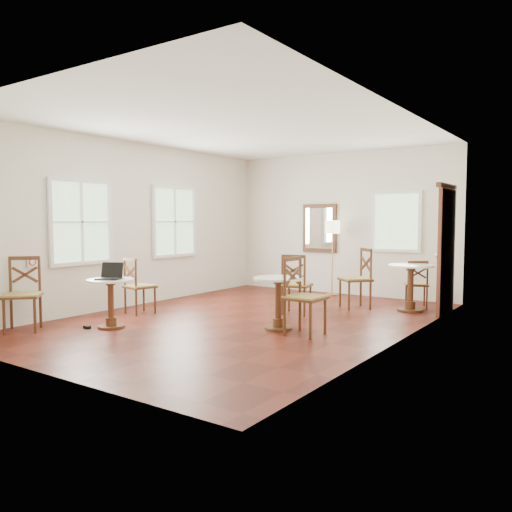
{
  "coord_description": "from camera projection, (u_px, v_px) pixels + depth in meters",
  "views": [
    {
      "loc": [
        4.72,
        -6.53,
        1.6
      ],
      "look_at": [
        0.0,
        0.3,
        1.0
      ],
      "focal_mm": 35.98,
      "sensor_mm": 36.0,
      "label": 1
    }
  ],
  "objects": [
    {
      "name": "room_shell",
      "position": [
        252.0,
        201.0,
        8.28
      ],
      "size": [
        5.02,
        7.02,
        3.01
      ],
      "color": "silver",
      "rests_on": "ground"
    },
    {
      "name": "chair_mid_a",
      "position": [
        296.0,
        284.0,
        8.59
      ],
      "size": [
        0.57,
        0.57,
        1.01
      ],
      "rotation": [
        0.0,
        0.0,
        3.38
      ],
      "color": "#4C2913",
      "rests_on": "ground"
    },
    {
      "name": "laptop",
      "position": [
        110.0,
        275.0,
        7.49
      ],
      "size": [
        0.42,
        0.39,
        0.24
      ],
      "rotation": [
        0.0,
        0.0,
        0.43
      ],
      "color": "black",
      "rests_on": "cafe_table_near"
    },
    {
      "name": "cafe_table_mid",
      "position": [
        278.0,
        297.0,
        7.4
      ],
      "size": [
        0.72,
        0.72,
        0.76
      ],
      "color": "#4C2913",
      "rests_on": "ground"
    },
    {
      "name": "cafe_table_back",
      "position": [
        411.0,
        282.0,
        8.86
      ],
      "size": [
        0.77,
        0.77,
        0.82
      ],
      "color": "#4C2913",
      "rests_on": "ground"
    },
    {
      "name": "water_glass",
      "position": [
        108.0,
        274.0,
        7.6
      ],
      "size": [
        0.07,
        0.07,
        0.11
      ],
      "primitive_type": "cylinder",
      "color": "white",
      "rests_on": "cafe_table_near"
    },
    {
      "name": "mouse",
      "position": [
        115.0,
        277.0,
        7.65
      ],
      "size": [
        0.12,
        0.09,
        0.04
      ],
      "primitive_type": "ellipsoid",
      "rotation": [
        0.0,
        0.0,
        0.34
      ],
      "color": "black",
      "rests_on": "cafe_table_near"
    },
    {
      "name": "chair_mid_b",
      "position": [
        303.0,
        296.0,
        7.05
      ],
      "size": [
        0.51,
        0.51,
        1.08
      ],
      "rotation": [
        0.0,
        0.0,
        1.55
      ],
      "color": "#4C2913",
      "rests_on": "ground"
    },
    {
      "name": "cafe_table_near",
      "position": [
        111.0,
        298.0,
        7.51
      ],
      "size": [
        0.68,
        0.68,
        0.72
      ],
      "color": "#4C2913",
      "rests_on": "ground"
    },
    {
      "name": "chair_back_b",
      "position": [
        357.0,
        278.0,
        9.19
      ],
      "size": [
        0.7,
        0.7,
        1.08
      ],
      "rotation": [
        0.0,
        0.0,
        -0.74
      ],
      "color": "#4C2913",
      "rests_on": "ground"
    },
    {
      "name": "navy_mug",
      "position": [
        119.0,
        275.0,
        7.67
      ],
      "size": [
        0.11,
        0.07,
        0.09
      ],
      "color": "#101C36",
      "rests_on": "cafe_table_near"
    },
    {
      "name": "chair_near_b",
      "position": [
        23.0,
        294.0,
        7.32
      ],
      "size": [
        0.69,
        0.69,
        1.06
      ],
      "rotation": [
        0.0,
        0.0,
        0.82
      ],
      "color": "#4C2913",
      "rests_on": "ground"
    },
    {
      "name": "power_adapter",
      "position": [
        87.0,
        327.0,
        7.49
      ],
      "size": [
        0.11,
        0.06,
        0.04
      ],
      "primitive_type": "cube",
      "color": "black",
      "rests_on": "ground"
    },
    {
      "name": "ground",
      "position": [
        245.0,
        320.0,
        8.15
      ],
      "size": [
        7.0,
        7.0,
        0.0
      ],
      "primitive_type": "plane",
      "color": "#4F170D",
      "rests_on": "ground"
    },
    {
      "name": "chair_near_a",
      "position": [
        139.0,
        286.0,
        8.64
      ],
      "size": [
        0.52,
        0.52,
        0.95
      ],
      "rotation": [
        0.0,
        0.0,
        2.94
      ],
      "color": "#4C2913",
      "rests_on": "ground"
    },
    {
      "name": "floor_lamp",
      "position": [
        333.0,
        232.0,
        10.66
      ],
      "size": [
        0.31,
        0.31,
        1.57
      ],
      "color": "#BF8C3F",
      "rests_on": "ground"
    },
    {
      "name": "chair_back_a",
      "position": [
        417.0,
        284.0,
        9.26
      ],
      "size": [
        0.53,
        0.53,
        0.86
      ],
      "rotation": [
        0.0,
        0.0,
        3.56
      ],
      "color": "#4C2913",
      "rests_on": "ground"
    }
  ]
}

